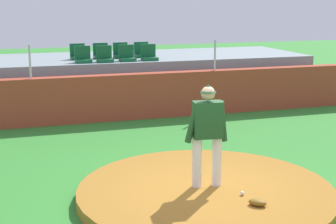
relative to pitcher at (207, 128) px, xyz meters
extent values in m
plane|color=#33862F|center=(-0.04, -0.06, -1.28)|extent=(60.00, 60.00, 0.00)
cylinder|color=#A36C26|center=(-0.04, -0.06, -1.18)|extent=(4.61, 4.61, 0.21)
cylinder|color=white|center=(-0.18, 0.02, -0.62)|extent=(0.17, 0.17, 0.90)
cylinder|color=white|center=(0.18, -0.02, -0.62)|extent=(0.17, 0.17, 0.90)
cube|color=#1E4723|center=(0.00, 0.00, 0.15)|extent=(0.54, 0.32, 0.65)
cylinder|color=#1E4723|center=(-0.27, 0.03, 0.11)|extent=(0.30, 0.15, 0.73)
cylinder|color=#1E4723|center=(0.27, -0.03, 0.11)|extent=(0.21, 0.14, 0.74)
sphere|color=tan|center=(0.00, 0.00, 0.62)|extent=(0.25, 0.25, 0.25)
cone|color=#1E4723|center=(0.00, 0.00, 0.71)|extent=(0.32, 0.32, 0.14)
sphere|color=white|center=(0.42, -0.61, -1.04)|extent=(0.07, 0.07, 0.07)
ellipsoid|color=brown|center=(0.46, -1.09, -1.02)|extent=(0.35, 0.35, 0.11)
cube|color=#A53F2A|center=(-0.04, 6.37, -0.61)|extent=(15.71, 0.40, 1.35)
cylinder|color=silver|center=(-2.71, 6.37, 0.54)|extent=(0.06, 0.06, 0.93)
cylinder|color=silver|center=(2.78, 6.37, 0.54)|extent=(0.06, 0.06, 0.93)
cube|color=gray|center=(-0.04, 8.93, -0.49)|extent=(13.53, 3.80, 1.59)
cube|color=#13572F|center=(-1.08, 7.50, 0.36)|extent=(0.48, 0.44, 0.10)
cube|color=#13572F|center=(-1.08, 7.68, 0.61)|extent=(0.48, 0.08, 0.40)
cube|color=#13572F|center=(-0.42, 7.46, 0.36)|extent=(0.48, 0.44, 0.10)
cube|color=#13572F|center=(-0.42, 7.64, 0.61)|extent=(0.48, 0.08, 0.40)
cube|color=#13572F|center=(0.30, 7.50, 0.36)|extent=(0.48, 0.44, 0.10)
cube|color=#13572F|center=(0.30, 7.68, 0.61)|extent=(0.48, 0.08, 0.40)
cube|color=#13572F|center=(1.02, 7.50, 0.36)|extent=(0.48, 0.44, 0.10)
cube|color=#13572F|center=(1.02, 7.68, 0.61)|extent=(0.48, 0.08, 0.40)
cube|color=#13572F|center=(-1.12, 8.40, 0.36)|extent=(0.48, 0.44, 0.10)
cube|color=#13572F|center=(-1.12, 8.58, 0.61)|extent=(0.48, 0.08, 0.40)
cube|color=#13572F|center=(-0.36, 8.40, 0.36)|extent=(0.48, 0.44, 0.10)
cube|color=#13572F|center=(-0.36, 8.58, 0.61)|extent=(0.48, 0.08, 0.40)
cube|color=#13572F|center=(0.30, 8.39, 0.36)|extent=(0.48, 0.44, 0.10)
cube|color=#13572F|center=(0.30, 8.57, 0.61)|extent=(0.48, 0.08, 0.40)
cube|color=#13572F|center=(1.02, 8.39, 0.36)|extent=(0.48, 0.44, 0.10)
cube|color=#13572F|center=(1.02, 8.57, 0.61)|extent=(0.48, 0.08, 0.40)
camera|label=1|loc=(-3.25, -8.02, 2.22)|focal=54.21mm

